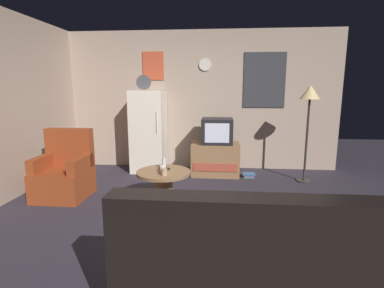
# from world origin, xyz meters

# --- Properties ---
(ground_plane) EXTENTS (12.00, 12.00, 0.00)m
(ground_plane) POSITION_xyz_m (0.00, 0.00, 0.00)
(ground_plane) COLOR #2D2833
(wall_with_art) EXTENTS (5.20, 0.12, 2.60)m
(wall_with_art) POSITION_xyz_m (0.01, 2.45, 1.30)
(wall_with_art) COLOR tan
(wall_with_art) RESTS_ON ground_plane
(fridge) EXTENTS (0.60, 0.62, 1.77)m
(fridge) POSITION_xyz_m (-0.93, 2.08, 0.75)
(fridge) COLOR silver
(fridge) RESTS_ON ground_plane
(tv_stand) EXTENTS (0.84, 0.53, 0.58)m
(tv_stand) POSITION_xyz_m (0.32, 1.91, 0.29)
(tv_stand) COLOR #8E6642
(tv_stand) RESTS_ON ground_plane
(crt_tv) EXTENTS (0.54, 0.51, 0.44)m
(crt_tv) POSITION_xyz_m (0.34, 1.91, 0.80)
(crt_tv) COLOR black
(crt_tv) RESTS_ON tv_stand
(standing_lamp) EXTENTS (0.32, 0.32, 1.59)m
(standing_lamp) POSITION_xyz_m (1.81, 1.65, 1.36)
(standing_lamp) COLOR #332D28
(standing_lamp) RESTS_ON ground_plane
(coffee_table) EXTENTS (0.72, 0.72, 0.46)m
(coffee_table) POSITION_xyz_m (-0.35, 0.47, 0.23)
(coffee_table) COLOR #8E6642
(coffee_table) RESTS_ON ground_plane
(wine_glass) EXTENTS (0.05, 0.05, 0.15)m
(wine_glass) POSITION_xyz_m (-0.36, 0.58, 0.53)
(wine_glass) COLOR silver
(wine_glass) RESTS_ON coffee_table
(mug_ceramic_white) EXTENTS (0.08, 0.08, 0.09)m
(mug_ceramic_white) POSITION_xyz_m (-0.35, 0.41, 0.50)
(mug_ceramic_white) COLOR silver
(mug_ceramic_white) RESTS_ON coffee_table
(mug_ceramic_tan) EXTENTS (0.08, 0.08, 0.09)m
(mug_ceramic_tan) POSITION_xyz_m (-0.31, 0.29, 0.50)
(mug_ceramic_tan) COLOR tan
(mug_ceramic_tan) RESTS_ON coffee_table
(remote_control) EXTENTS (0.16, 0.07, 0.02)m
(remote_control) POSITION_xyz_m (-0.36, 0.57, 0.47)
(remote_control) COLOR black
(remote_control) RESTS_ON coffee_table
(armchair) EXTENTS (0.68, 0.68, 0.96)m
(armchair) POSITION_xyz_m (-1.83, 0.64, 0.34)
(armchair) COLOR maroon
(armchair) RESTS_ON ground_plane
(couch) EXTENTS (1.70, 0.80, 0.92)m
(couch) POSITION_xyz_m (0.55, -1.38, 0.31)
(couch) COLOR black
(couch) RESTS_ON ground_plane
(book_stack) EXTENTS (0.22, 0.17, 0.07)m
(book_stack) POSITION_xyz_m (0.91, 1.79, 0.04)
(book_stack) COLOR #3A744C
(book_stack) RESTS_ON ground_plane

